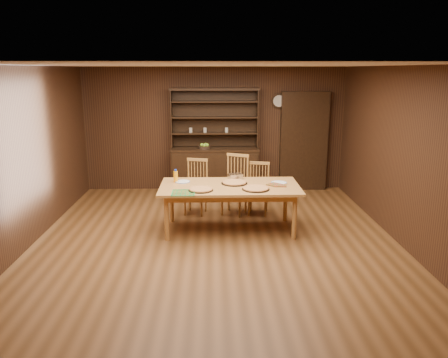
{
  "coord_description": "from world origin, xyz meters",
  "views": [
    {
      "loc": [
        -0.04,
        -6.27,
        2.54
      ],
      "look_at": [
        0.13,
        0.4,
        0.86
      ],
      "focal_mm": 35.0,
      "sensor_mm": 36.0,
      "label": 1
    }
  ],
  "objects_px": {
    "china_hutch": "(215,164)",
    "juice_bottle": "(176,176)",
    "chair_left": "(196,185)",
    "chair_right": "(259,187)",
    "chair_center": "(236,182)",
    "dining_table": "(230,189)"
  },
  "relations": [
    {
      "from": "dining_table",
      "to": "chair_right",
      "type": "bearing_deg",
      "value": 57.26
    },
    {
      "from": "dining_table",
      "to": "china_hutch",
      "type": "bearing_deg",
      "value": 95.55
    },
    {
      "from": "chair_right",
      "to": "juice_bottle",
      "type": "xyz_separation_m",
      "value": [
        -1.43,
        -0.63,
        0.36
      ]
    },
    {
      "from": "dining_table",
      "to": "chair_center",
      "type": "relative_size",
      "value": 2.06
    },
    {
      "from": "dining_table",
      "to": "chair_center",
      "type": "xyz_separation_m",
      "value": [
        0.14,
        0.89,
        -0.11
      ]
    },
    {
      "from": "chair_left",
      "to": "china_hutch",
      "type": "bearing_deg",
      "value": 90.69
    },
    {
      "from": "china_hutch",
      "to": "juice_bottle",
      "type": "xyz_separation_m",
      "value": [
        -0.65,
        -2.09,
        0.25
      ]
    },
    {
      "from": "dining_table",
      "to": "chair_left",
      "type": "bearing_deg",
      "value": 121.58
    },
    {
      "from": "china_hutch",
      "to": "chair_left",
      "type": "height_order",
      "value": "china_hutch"
    },
    {
      "from": "china_hutch",
      "to": "juice_bottle",
      "type": "bearing_deg",
      "value": -107.24
    },
    {
      "from": "chair_left",
      "to": "chair_right",
      "type": "xyz_separation_m",
      "value": [
        1.12,
        -0.06,
        -0.03
      ]
    },
    {
      "from": "juice_bottle",
      "to": "china_hutch",
      "type": "bearing_deg",
      "value": 72.76
    },
    {
      "from": "chair_left",
      "to": "chair_right",
      "type": "height_order",
      "value": "chair_left"
    },
    {
      "from": "china_hutch",
      "to": "chair_center",
      "type": "distance_m",
      "value": 1.49
    },
    {
      "from": "chair_center",
      "to": "juice_bottle",
      "type": "height_order",
      "value": "chair_center"
    },
    {
      "from": "chair_left",
      "to": "chair_center",
      "type": "distance_m",
      "value": 0.71
    },
    {
      "from": "chair_right",
      "to": "chair_center",
      "type": "bearing_deg",
      "value": -171.1
    },
    {
      "from": "chair_left",
      "to": "chair_right",
      "type": "bearing_deg",
      "value": 11.4
    },
    {
      "from": "chair_center",
      "to": "chair_right",
      "type": "xyz_separation_m",
      "value": [
        0.41,
        -0.02,
        -0.08
      ]
    },
    {
      "from": "dining_table",
      "to": "chair_right",
      "type": "height_order",
      "value": "chair_right"
    },
    {
      "from": "chair_center",
      "to": "juice_bottle",
      "type": "bearing_deg",
      "value": -123.25
    },
    {
      "from": "dining_table",
      "to": "chair_center",
      "type": "bearing_deg",
      "value": 80.87
    }
  ]
}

